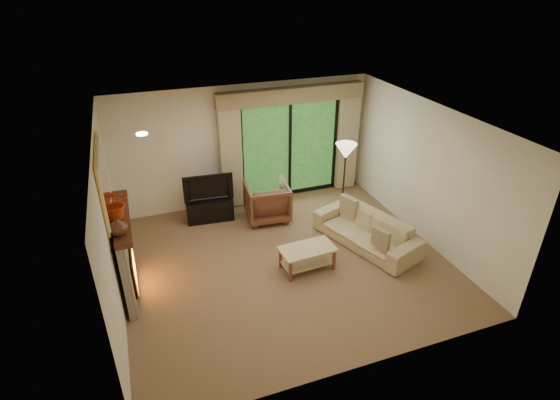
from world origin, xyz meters
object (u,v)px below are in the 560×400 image
object	(u,v)px
media_console	(210,209)
coffee_table	(307,258)
sofa	(366,231)
armchair	(267,201)

from	to	relation	value
media_console	coffee_table	xyz separation A→B (m)	(1.23, -2.25, -0.03)
sofa	coffee_table	size ratio (longest dim) A/B	2.19
media_console	armchair	distance (m)	1.20
armchair	coffee_table	distance (m)	1.88
media_console	coffee_table	bearing A→B (deg)	-56.19
sofa	coffee_table	bearing A→B (deg)	-95.44
sofa	armchair	bearing A→B (deg)	-156.24
media_console	armchair	world-z (taller)	armchair
media_console	coffee_table	world-z (taller)	media_console
media_console	coffee_table	distance (m)	2.56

